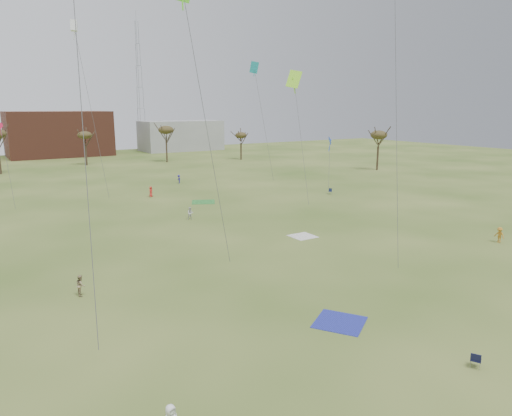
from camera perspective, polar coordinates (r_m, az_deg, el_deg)
ground at (r=28.76m, az=13.43°, el=-15.14°), size 260.00×260.00×0.00m
spectator_fore_b at (r=35.63m, az=-20.59°, el=-8.81°), size 0.70×0.83×1.51m
flyer_mid_b at (r=51.81m, az=27.55°, el=-2.93°), size 0.62×1.03×1.55m
spectator_mid_e at (r=55.95m, az=-8.02°, el=-0.64°), size 0.86×0.77×1.47m
flyer_far_b at (r=71.23m, az=-12.71°, el=1.96°), size 0.88×0.89×1.55m
flyer_far_c at (r=83.12m, az=-9.40°, el=3.50°), size 0.61×0.99×1.48m
blanket_blue at (r=30.23m, az=10.16°, el=-13.57°), size 4.02×4.02×0.03m
blanket_cream at (r=48.55m, az=5.72°, el=-3.46°), size 2.45×2.45×0.03m
blanket_olive at (r=66.12m, az=-6.44°, el=0.73°), size 4.25×4.25×0.03m
camp_chair_center at (r=27.55m, az=25.20°, el=-16.71°), size 0.72×0.70×0.87m
camp_chair_right at (r=72.60m, az=9.02°, el=1.89°), size 0.74×0.74×0.87m
kites_aloft at (r=42.65m, az=-11.87°, el=23.55°), size 53.13×58.30×27.93m
tree_line at (r=98.07m, az=-23.32°, el=7.72°), size 117.44×49.32×8.91m
building_brick at (r=139.68m, az=-22.92°, el=8.34°), size 26.00×16.00×12.00m
building_grey at (r=147.91m, az=-9.14°, el=8.72°), size 24.00×12.00×9.00m
radio_tower at (r=150.71m, az=-14.03°, el=14.17°), size 1.51×1.72×41.00m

